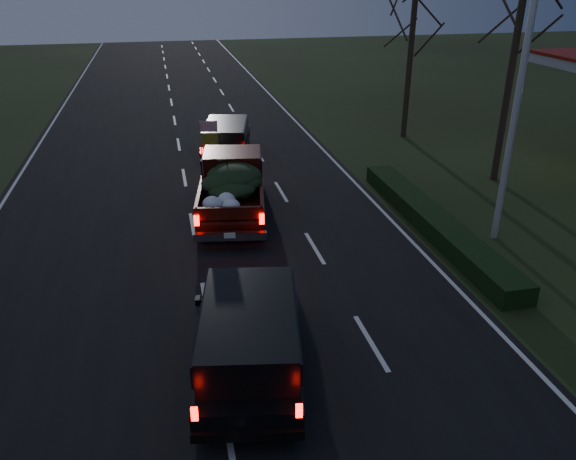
{
  "coord_description": "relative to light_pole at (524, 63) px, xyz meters",
  "views": [
    {
      "loc": [
        -0.64,
        -12.54,
        7.9
      ],
      "look_at": [
        2.48,
        1.29,
        1.3
      ],
      "focal_mm": 35.0,
      "sensor_mm": 36.0,
      "label": 1
    }
  ],
  "objects": [
    {
      "name": "bare_tree_far",
      "position": [
        2.0,
        12.0,
        -0.25
      ],
      "size": [
        3.6,
        3.6,
        7.0
      ],
      "color": "black",
      "rests_on": "ground"
    },
    {
      "name": "bare_tree_mid",
      "position": [
        3.0,
        5.0,
        0.87
      ],
      "size": [
        3.6,
        3.6,
        8.5
      ],
      "color": "black",
      "rests_on": "ground"
    },
    {
      "name": "hedge_row",
      "position": [
        -1.7,
        1.0,
        -5.18
      ],
      "size": [
        1.0,
        10.0,
        0.6
      ],
      "primitive_type": "cube",
      "color": "black",
      "rests_on": "ground"
    },
    {
      "name": "rear_suv",
      "position": [
        -8.8,
        -4.95,
        -4.44
      ],
      "size": [
        2.82,
        5.07,
        1.38
      ],
      "rotation": [
        0.0,
        0.0,
        -0.18
      ],
      "color": "black",
      "rests_on": "ground"
    },
    {
      "name": "ground",
      "position": [
        -9.5,
        -2.0,
        -5.48
      ],
      "size": [
        120.0,
        120.0,
        0.0
      ],
      "primitive_type": "plane",
      "color": "black",
      "rests_on": "ground"
    },
    {
      "name": "lead_suv",
      "position": [
        -7.4,
        10.47,
        -4.49
      ],
      "size": [
        2.8,
        4.87,
        1.32
      ],
      "rotation": [
        0.0,
        0.0,
        -0.21
      ],
      "color": "black",
      "rests_on": "ground"
    },
    {
      "name": "light_pole",
      "position": [
        0.0,
        0.0,
        0.0
      ],
      "size": [
        0.5,
        0.9,
        9.16
      ],
      "color": "silver",
      "rests_on": "ground"
    },
    {
      "name": "pickup_truck",
      "position": [
        -7.99,
        3.88,
        -4.37
      ],
      "size": [
        3.03,
        5.94,
        2.97
      ],
      "rotation": [
        0.0,
        0.0,
        -0.16
      ],
      "color": "#3E0F08",
      "rests_on": "ground"
    },
    {
      "name": "road_asphalt",
      "position": [
        -9.5,
        -2.0,
        -5.47
      ],
      "size": [
        14.0,
        120.0,
        0.02
      ],
      "primitive_type": "cube",
      "color": "black",
      "rests_on": "ground"
    }
  ]
}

